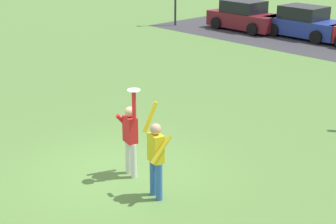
% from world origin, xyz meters
% --- Properties ---
extents(ground_plane, '(120.00, 120.00, 0.00)m').
position_xyz_m(ground_plane, '(0.00, 0.00, 0.00)').
color(ground_plane, '#567F3D').
extents(person_catcher, '(0.57, 0.48, 2.08)m').
position_xyz_m(person_catcher, '(0.34, 0.13, 0.98)').
color(person_catcher, silver).
rests_on(person_catcher, ground_plane).
extents(person_defender, '(0.61, 0.53, 2.04)m').
position_xyz_m(person_defender, '(1.51, -0.15, 0.98)').
color(person_defender, '#3366B7').
rests_on(person_defender, ground_plane).
extents(frisbee_disc, '(0.28, 0.28, 0.02)m').
position_xyz_m(frisbee_disc, '(0.55, 0.08, 2.09)').
color(frisbee_disc, white).
rests_on(frisbee_disc, person_catcher).
extents(parked_car_maroon, '(4.12, 2.08, 1.59)m').
position_xyz_m(parked_car_maroon, '(-9.28, 16.10, 0.73)').
color(parked_car_maroon, maroon).
rests_on(parked_car_maroon, ground_plane).
extents(parked_car_blue, '(4.12, 2.08, 1.59)m').
position_xyz_m(parked_car_blue, '(-5.87, 16.66, 0.73)').
color(parked_car_blue, '#233893').
rests_on(parked_car_blue, ground_plane).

